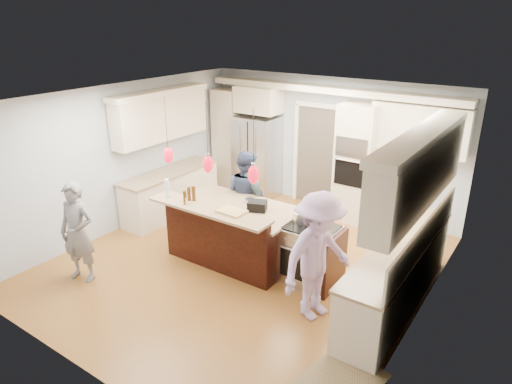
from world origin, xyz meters
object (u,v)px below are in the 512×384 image
(person_far_left, at_px, (246,195))
(island_range, at_px, (312,255))
(person_bar_end, at_px, (77,233))
(refrigerator, at_px, (257,157))
(kitchen_island, at_px, (234,231))

(person_far_left, bearing_deg, island_range, 167.65)
(person_bar_end, bearing_deg, refrigerator, 71.59)
(refrigerator, relative_size, kitchen_island, 0.86)
(refrigerator, xyz_separation_m, person_bar_end, (-0.24, -4.41, -0.12))
(kitchen_island, distance_m, person_far_left, 0.90)
(kitchen_island, height_order, person_bar_end, person_bar_end)
(refrigerator, height_order, person_far_left, refrigerator)
(kitchen_island, relative_size, island_range, 2.28)
(refrigerator, xyz_separation_m, person_far_left, (0.99, -1.79, -0.09))
(refrigerator, bearing_deg, person_bar_end, -93.10)
(refrigerator, height_order, island_range, refrigerator)
(island_range, height_order, person_bar_end, person_bar_end)
(refrigerator, relative_size, person_far_left, 1.11)
(island_range, relative_size, person_far_left, 0.57)
(refrigerator, distance_m, person_bar_end, 4.41)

